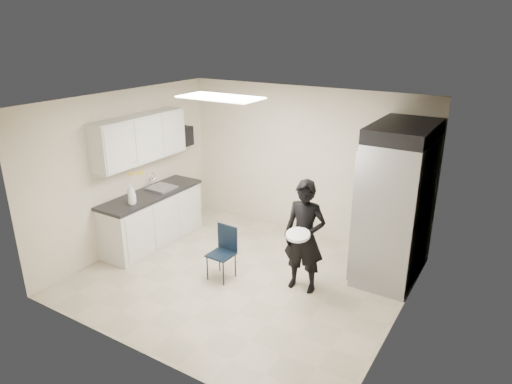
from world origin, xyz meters
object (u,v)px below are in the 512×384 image
Objects in this scene: lower_counter at (153,219)px; folding_chair at (221,255)px; commercial_fridge at (396,209)px; man_tuxedo at (304,237)px.

lower_counter is 1.74m from folding_chair.
commercial_fridge is 1.43m from man_tuxedo.
commercial_fridge is (3.78, 1.07, 0.62)m from lower_counter.
commercial_fridge is at bearing 15.88° from lower_counter.
commercial_fridge is 2.69× the size of folding_chair.
man_tuxedo reaches higher than lower_counter.
commercial_fridge is at bearing 44.01° from man_tuxedo.
lower_counter is 3.98m from commercial_fridge.
commercial_fridge is 2.62m from folding_chair.
lower_counter is 1.17× the size of man_tuxedo.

